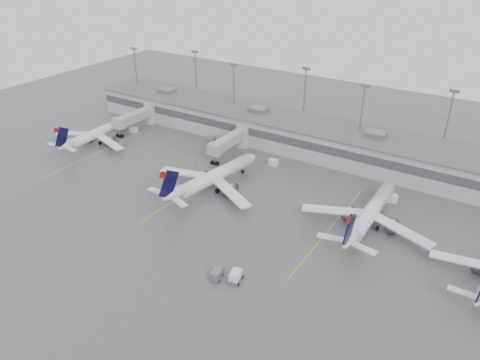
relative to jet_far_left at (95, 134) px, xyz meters
The scene contains 18 objects.
ground 65.09m from the jet_far_left, 26.58° to the right, with size 260.00×260.00×0.00m, color #505052.
terminal 64.94m from the jet_far_left, 26.41° to the left, with size 152.00×17.00×9.45m.
light_masts 68.31m from the jet_far_left, 30.79° to the left, with size 142.40×8.00×20.60m.
jet_bridge_left 16.86m from the jet_far_left, 80.92° to the left, with size 4.00×17.20×7.00m.
jet_bridge_right 41.17m from the jet_far_left, 23.81° to the left, with size 4.00×17.20×7.00m.
stand_markings 58.45m from the jet_far_left, ahead, with size 105.25×40.00×0.01m.
jet_far_left is the anchor object (origin of this frame).
jet_mid_left 45.28m from the jet_far_left, ahead, with size 28.44×32.12×10.44m.
jet_mid_right 82.04m from the jet_far_left, ahead, with size 28.03×31.39×10.16m.
baggage_tug 74.28m from the jet_far_left, 23.71° to the right, with size 2.57×3.44×2.00m.
baggage_cart 71.87m from the jet_far_left, 25.61° to the right, with size 2.09×2.99×1.75m.
gse_uld_a 12.49m from the jet_far_left, 73.80° to the left, with size 2.26×1.51×1.60m, color white.
gse_uld_b 53.31m from the jet_far_left, 15.98° to the left, with size 2.34×1.56×1.66m, color white.
gse_uld_c 84.19m from the jet_far_left, ahead, with size 2.46×1.64×1.74m, color white.
gse_loader 33.90m from the jet_far_left, 31.37° to the left, with size 1.89×3.02×1.89m, color slate.
cone_a 11.05m from the jet_far_left, 65.09° to the left, with size 0.41×0.41×0.66m, color #ED4405.
cone_b 34.14m from the jet_far_left, ahead, with size 0.47×0.47×0.76m, color #ED4405.
cone_c 75.53m from the jet_far_left, ahead, with size 0.39×0.39×0.61m, color #ED4405.
Camera 1 is at (45.27, -55.11, 54.79)m, focal length 35.00 mm.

